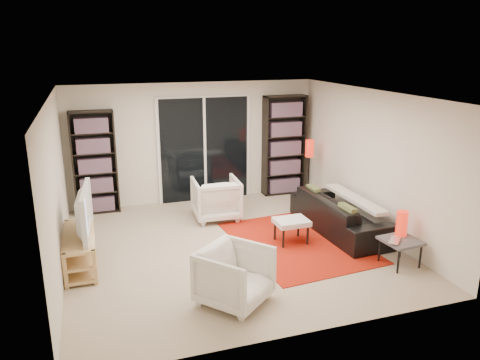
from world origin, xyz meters
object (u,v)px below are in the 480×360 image
(armchair_front, at_px, (235,276))
(floor_lamp, at_px, (309,155))
(armchair_back, at_px, (216,198))
(tv_stand, at_px, (80,249))
(side_table, at_px, (401,242))
(sofa, at_px, (340,214))
(bookshelf_left, at_px, (95,163))
(bookshelf_right, at_px, (284,145))
(ottoman, at_px, (291,223))

(armchair_front, bearing_deg, floor_lamp, 11.54)
(armchair_back, height_order, armchair_front, armchair_back)
(tv_stand, bearing_deg, side_table, -17.65)
(side_table, height_order, floor_lamp, floor_lamp)
(sofa, relative_size, side_table, 3.90)
(bookshelf_left, bearing_deg, side_table, -42.27)
(tv_stand, bearing_deg, bookshelf_left, 82.08)
(armchair_back, distance_m, armchair_front, 2.98)
(armchair_back, relative_size, armchair_front, 1.06)
(bookshelf_left, xyz_separation_m, bookshelf_right, (3.85, -0.00, 0.07))
(bookshelf_right, height_order, tv_stand, bookshelf_right)
(bookshelf_left, height_order, bookshelf_right, bookshelf_right)
(sofa, distance_m, armchair_front, 2.93)
(bookshelf_right, height_order, sofa, bookshelf_right)
(tv_stand, height_order, side_table, tv_stand)
(ottoman, bearing_deg, bookshelf_left, 139.56)
(tv_stand, xyz_separation_m, armchair_front, (1.82, -1.64, 0.10))
(sofa, xyz_separation_m, floor_lamp, (0.22, 1.67, 0.65))
(armchair_front, xyz_separation_m, side_table, (2.59, 0.24, -0.00))
(bookshelf_left, bearing_deg, floor_lamp, -8.64)
(bookshelf_right, relative_size, sofa, 0.98)
(sofa, height_order, side_table, sofa)
(bookshelf_right, xyz_separation_m, floor_lamp, (0.28, -0.63, -0.09))
(bookshelf_right, relative_size, ottoman, 3.96)
(bookshelf_left, relative_size, floor_lamp, 1.53)
(tv_stand, bearing_deg, sofa, 0.23)
(ottoman, height_order, floor_lamp, floor_lamp)
(bookshelf_right, bearing_deg, bookshelf_left, 180.00)
(bookshelf_left, xyz_separation_m, tv_stand, (-0.32, -2.32, -0.71))
(side_table, distance_m, floor_lamp, 3.15)
(sofa, bearing_deg, floor_lamp, -9.79)
(ottoman, bearing_deg, armchair_back, 120.40)
(sofa, xyz_separation_m, ottoman, (-0.99, -0.19, 0.03))
(tv_stand, distance_m, armchair_front, 2.46)
(sofa, relative_size, armchair_back, 2.55)
(floor_lamp, bearing_deg, tv_stand, -159.26)
(side_table, bearing_deg, armchair_front, -174.78)
(sofa, distance_m, ottoman, 1.01)
(armchair_back, xyz_separation_m, side_table, (2.03, -2.69, -0.02))
(armchair_back, distance_m, side_table, 3.37)
(bookshelf_left, distance_m, armchair_back, 2.38)
(sofa, distance_m, floor_lamp, 1.80)
(sofa, height_order, armchair_front, armchair_front)
(bookshelf_right, distance_m, ottoman, 2.75)
(tv_stand, bearing_deg, armchair_front, -42.00)
(bookshelf_right, distance_m, armchair_back, 2.17)
(tv_stand, distance_m, sofa, 4.24)
(bookshelf_right, distance_m, floor_lamp, 0.70)
(armchair_back, height_order, ottoman, armchair_back)
(armchair_back, relative_size, floor_lamp, 0.66)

